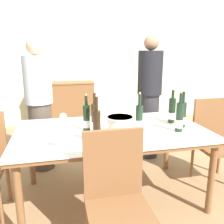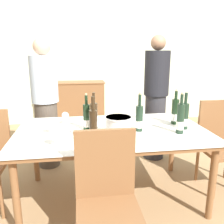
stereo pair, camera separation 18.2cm
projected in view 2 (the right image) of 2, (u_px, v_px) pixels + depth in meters
The scene contains 20 objects.
ground_plane at pixel (112, 196), 2.49m from camera, with size 12.00×12.00×0.00m, color #A37F56.
back_wall at pixel (92, 55), 4.89m from camera, with size 8.00×0.10×2.80m.
sideboard_cabinet at pixel (74, 104), 4.79m from camera, with size 1.21×0.46×0.90m.
dining_table at pixel (112, 136), 2.32m from camera, with size 1.84×1.09×0.73m.
ice_bucket at pixel (118, 126), 2.10m from camera, with size 0.24×0.24×0.18m.
wine_bottle_0 at pixel (87, 118), 2.27m from camera, with size 0.07×0.07×0.36m.
wine_bottle_1 at pixel (94, 119), 2.18m from camera, with size 0.07×0.07×0.38m.
wine_bottle_2 at pixel (93, 128), 1.93m from camera, with size 0.06×0.06×0.40m.
wine_bottle_3 at pixel (180, 119), 2.18m from camera, with size 0.07×0.07×0.39m.
wine_bottle_4 at pixel (139, 119), 2.25m from camera, with size 0.07×0.07×0.37m.
wine_bottle_5 at pixel (185, 117), 2.31m from camera, with size 0.07×0.07×0.36m.
wine_bottle_6 at pixel (175, 112), 2.47m from camera, with size 0.07×0.07×0.37m.
wine_glass_0 at pixel (139, 110), 2.66m from camera, with size 0.08×0.08×0.15m.
wine_glass_1 at pixel (51, 123), 2.17m from camera, with size 0.08×0.08×0.15m.
wine_glass_2 at pixel (65, 116), 2.46m from camera, with size 0.07×0.07×0.13m.
wine_glass_3 at pixel (54, 134), 1.89m from camera, with size 0.08×0.08×0.15m.
chair_near_front at pixel (107, 193), 1.59m from camera, with size 0.42×0.42×0.97m.
chair_right_end at pixel (220, 139), 2.61m from camera, with size 0.42×0.42×0.96m.
person_host at pixel (46, 105), 2.99m from camera, with size 0.33×0.33×1.64m.
person_guest_left at pixel (156, 99), 3.22m from camera, with size 0.33×0.33×1.68m.
Camera 2 is at (-0.31, -2.17, 1.47)m, focal length 38.00 mm.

